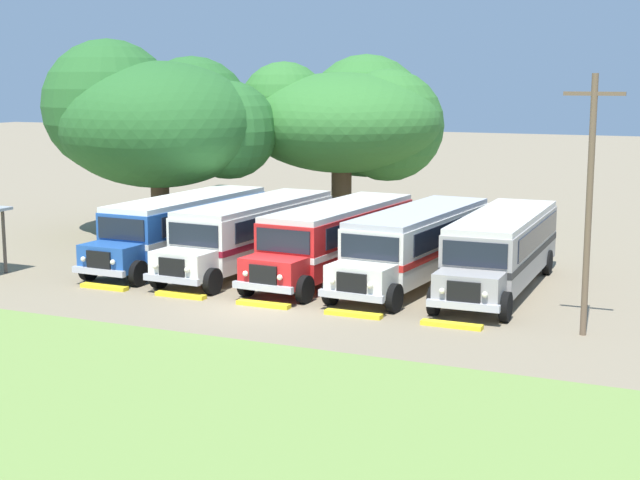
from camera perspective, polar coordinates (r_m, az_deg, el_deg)
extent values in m
plane|color=#84755B|center=(32.77, -3.54, -4.08)|extent=(220.00, 220.00, 0.00)
cube|color=olive|center=(25.14, -13.72, -8.63)|extent=(80.00, 10.98, 0.01)
cube|color=#23519E|center=(41.19, -7.98, 0.88)|extent=(2.79, 9.27, 2.10)
cube|color=silver|center=(41.21, -7.98, 0.65)|extent=(2.82, 9.30, 0.24)
cube|color=black|center=(40.67, -6.28, 1.52)|extent=(0.29, 8.00, 0.80)
cube|color=black|center=(42.08, -9.20, 1.73)|extent=(0.29, 8.00, 0.80)
cube|color=silver|center=(41.03, -8.02, 2.49)|extent=(2.71, 9.17, 0.22)
cube|color=#23519E|center=(37.07, -12.54, -1.05)|extent=(2.24, 1.47, 1.05)
cube|color=black|center=(36.50, -13.27, -1.21)|extent=(1.10, 0.13, 0.70)
cube|color=#B7B7BC|center=(36.55, -13.28, -1.88)|extent=(2.41, 0.28, 0.24)
cube|color=black|center=(37.42, -11.96, 0.66)|extent=(2.20, 0.13, 0.84)
cube|color=silver|center=(45.06, -4.69, 1.56)|extent=(0.90, 0.09, 1.30)
sphere|color=#EAE5C6|center=(36.03, -12.45, -1.32)|extent=(0.20, 0.20, 0.20)
sphere|color=#EAE5C6|center=(36.91, -14.16, -1.13)|extent=(0.20, 0.20, 0.20)
cylinder|color=black|center=(36.52, -10.94, -2.00)|extent=(0.31, 1.01, 1.00)
cylinder|color=black|center=(37.99, -13.84, -1.65)|extent=(0.31, 1.01, 1.00)
cylinder|color=black|center=(43.22, -4.41, -0.05)|extent=(0.31, 1.01, 1.00)
cylinder|color=black|center=(44.47, -7.07, 0.18)|extent=(0.31, 1.01, 1.00)
cube|color=silver|center=(39.43, -3.85, 0.57)|extent=(2.93, 9.31, 2.10)
cube|color=maroon|center=(39.46, -3.85, 0.32)|extent=(2.96, 9.33, 0.24)
cube|color=black|center=(38.98, -2.03, 1.22)|extent=(0.41, 7.99, 0.80)
cube|color=black|center=(40.26, -5.20, 1.46)|extent=(0.41, 7.99, 0.80)
cube|color=beige|center=(39.26, -3.87, 2.24)|extent=(2.84, 9.20, 0.22)
cube|color=silver|center=(35.15, -8.27, -1.50)|extent=(2.26, 1.50, 1.05)
cube|color=black|center=(34.55, -8.97, -1.67)|extent=(1.10, 0.15, 0.70)
cube|color=#B7B7BC|center=(34.61, -8.99, -2.38)|extent=(2.41, 0.31, 0.24)
cube|color=black|center=(35.50, -7.69, 0.30)|extent=(2.20, 0.16, 0.84)
cube|color=maroon|center=(43.43, -0.73, 1.29)|extent=(0.90, 0.10, 1.30)
sphere|color=#EAE5C6|center=(34.11, -8.07, -1.80)|extent=(0.20, 0.20, 0.20)
sphere|color=#EAE5C6|center=(34.92, -9.95, -1.58)|extent=(0.20, 0.20, 0.20)
cylinder|color=black|center=(34.67, -6.53, -2.51)|extent=(0.33, 1.01, 1.00)
cylinder|color=black|center=(36.02, -9.72, -2.12)|extent=(0.33, 1.01, 1.00)
cylinder|color=black|center=(41.62, -0.30, -0.40)|extent=(0.33, 1.01, 1.00)
cylinder|color=black|center=(42.75, -3.16, -0.14)|extent=(0.33, 1.01, 1.00)
cube|color=red|center=(38.02, 1.23, 0.25)|extent=(3.04, 9.33, 2.10)
cube|color=white|center=(38.05, 1.23, 0.00)|extent=(3.07, 9.35, 0.24)
cube|color=black|center=(37.67, 3.17, 0.92)|extent=(0.52, 7.99, 0.80)
cube|color=black|center=(38.78, -0.25, 1.18)|extent=(0.52, 7.99, 0.80)
cube|color=beige|center=(37.85, 1.24, 1.98)|extent=(2.96, 9.23, 0.22)
cube|color=red|center=(33.53, -2.81, -1.95)|extent=(2.28, 1.53, 1.05)
cube|color=black|center=(32.91, -3.47, -2.14)|extent=(1.10, 0.17, 0.70)
cube|color=#B7B7BC|center=(32.97, -3.50, -2.88)|extent=(2.41, 0.34, 0.24)
cube|color=black|center=(33.91, -2.25, -0.06)|extent=(2.20, 0.19, 0.84)
cube|color=white|center=(42.17, 4.03, 1.02)|extent=(0.90, 0.11, 1.30)
sphere|color=#EAE5C6|center=(32.52, -2.46, -2.28)|extent=(0.20, 0.20, 0.20)
sphere|color=#EAE5C6|center=(33.23, -4.55, -2.04)|extent=(0.20, 0.20, 0.20)
cylinder|color=black|center=(33.15, -0.93, -3.01)|extent=(0.34, 1.01, 1.00)
cylinder|color=black|center=(34.34, -4.45, -2.59)|extent=(0.34, 1.01, 1.00)
cylinder|color=black|center=(40.40, 4.65, -0.74)|extent=(0.34, 1.01, 1.00)
cylinder|color=black|center=(41.38, 1.59, -0.46)|extent=(0.34, 1.01, 1.00)
cube|color=silver|center=(36.89, 6.07, -0.10)|extent=(3.10, 9.35, 2.10)
cube|color=red|center=(36.92, 6.06, -0.36)|extent=(3.14, 9.37, 0.24)
cube|color=black|center=(36.64, 8.10, 0.58)|extent=(0.57, 7.99, 0.80)
cube|color=black|center=(37.57, 4.46, 0.88)|extent=(0.57, 7.99, 0.80)
cube|color=#B2B2B7|center=(36.71, 6.10, 1.69)|extent=(3.02, 9.24, 0.22)
cube|color=silver|center=(32.22, 2.50, -2.43)|extent=(2.29, 1.54, 1.05)
cube|color=black|center=(31.56, 1.92, -2.64)|extent=(1.10, 0.17, 0.70)
cube|color=#B7B7BC|center=(31.62, 1.89, -3.41)|extent=(2.41, 0.36, 0.24)
cube|color=black|center=(32.62, 3.03, -0.45)|extent=(2.20, 0.21, 0.84)
cube|color=red|center=(41.17, 8.48, 0.72)|extent=(0.90, 0.12, 1.30)
sphere|color=#EAE5C6|center=(31.22, 3.04, -2.78)|extent=(0.20, 0.20, 0.20)
sphere|color=#EAE5C6|center=(31.83, 0.75, -2.53)|extent=(0.20, 0.20, 0.20)
cylinder|color=black|center=(31.94, 4.52, -3.53)|extent=(0.35, 1.02, 1.00)
cylinder|color=black|center=(32.94, 0.69, -3.09)|extent=(0.35, 1.02, 1.00)
cylinder|color=black|center=(39.44, 9.30, -1.09)|extent=(0.35, 1.02, 1.00)
cylinder|color=black|center=(40.25, 6.07, -0.80)|extent=(0.35, 1.02, 1.00)
cube|color=#9E9993|center=(36.23, 11.05, -0.40)|extent=(2.75, 9.26, 2.10)
cube|color=#282828|center=(36.26, 11.04, -0.66)|extent=(2.78, 9.29, 0.24)
cube|color=black|center=(36.22, 13.14, 0.32)|extent=(0.26, 8.00, 0.80)
cube|color=black|center=(36.71, 9.23, 0.57)|extent=(0.26, 8.00, 0.80)
cube|color=beige|center=(36.05, 11.11, 1.41)|extent=(2.67, 9.16, 0.22)
cube|color=#9E9993|center=(31.26, 9.02, -2.92)|extent=(2.24, 1.46, 1.05)
cube|color=black|center=(30.55, 8.69, -3.16)|extent=(1.10, 0.13, 0.70)
cube|color=#B7B7BC|center=(30.61, 8.65, -3.96)|extent=(2.40, 0.26, 0.24)
cube|color=black|center=(31.69, 9.36, -0.87)|extent=(2.20, 0.12, 0.84)
cube|color=#282828|center=(40.73, 12.37, 0.50)|extent=(0.90, 0.08, 1.30)
sphere|color=#EAE5C6|center=(30.35, 9.95, -3.28)|extent=(0.20, 0.20, 0.20)
sphere|color=#EAE5C6|center=(30.67, 7.40, -3.08)|extent=(0.20, 0.20, 0.20)
cylinder|color=black|center=(31.22, 11.19, -3.99)|extent=(0.31, 1.01, 1.00)
cylinder|color=black|center=(31.76, 6.94, -3.64)|extent=(0.31, 1.01, 1.00)
cylinder|color=black|center=(39.12, 13.62, -1.32)|extent=(0.31, 1.01, 1.00)
cylinder|color=black|center=(39.55, 10.19, -1.08)|extent=(0.31, 1.01, 1.00)
cube|color=yellow|center=(36.41, -12.94, -2.79)|extent=(2.00, 0.36, 0.15)
cube|color=yellow|center=(34.50, -8.44, -3.33)|extent=(2.00, 0.36, 0.15)
cube|color=yellow|center=(32.84, -3.45, -3.91)|extent=(2.00, 0.36, 0.15)
cube|color=yellow|center=(31.45, 2.03, -4.51)|extent=(2.00, 0.36, 0.15)
cube|color=yellow|center=(30.37, 7.98, -5.11)|extent=(2.00, 0.36, 0.15)
cylinder|color=brown|center=(50.15, 1.31, 2.83)|extent=(1.07, 1.07, 3.59)
ellipsoid|color=#33702D|center=(49.84, 1.33, 7.13)|extent=(10.56, 9.29, 5.25)
sphere|color=#33702D|center=(49.90, 4.15, 6.95)|extent=(5.88, 5.88, 5.88)
sphere|color=#33702D|center=(50.21, -2.18, 8.05)|extent=(4.77, 4.77, 4.77)
sphere|color=#33702D|center=(53.06, 2.81, 7.51)|extent=(6.84, 6.84, 6.84)
cylinder|color=brown|center=(48.39, -9.65, 2.22)|extent=(0.93, 0.93, 3.22)
ellipsoid|color=#286028|center=(48.04, -9.78, 6.91)|extent=(10.28, 9.61, 6.30)
sphere|color=#286028|center=(47.51, -5.55, 6.65)|extent=(4.91, 4.91, 4.91)
sphere|color=#286028|center=(48.79, -12.66, 7.92)|extent=(6.67, 6.67, 6.67)
sphere|color=#286028|center=(50.76, -7.73, 7.45)|extent=(6.29, 6.29, 6.29)
cylinder|color=brown|center=(29.55, 15.98, 1.93)|extent=(0.20, 0.20, 7.98)
cube|color=brown|center=(29.31, 16.29, 8.51)|extent=(1.80, 0.12, 0.12)
cylinder|color=brown|center=(40.24, -18.59, -0.10)|extent=(0.14, 0.14, 2.60)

